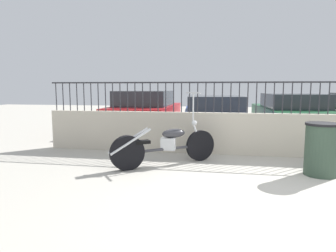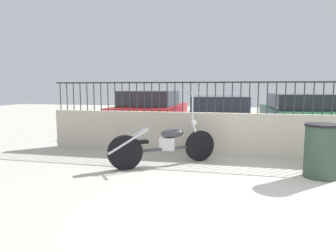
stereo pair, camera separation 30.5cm
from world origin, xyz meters
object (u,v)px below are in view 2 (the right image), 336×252
(car_red, at_px, (151,111))
(car_green, at_px, (298,115))
(trash_bin, at_px, (322,151))
(car_blue, at_px, (218,116))
(motorcycle_dark_grey, at_px, (159,146))

(car_red, height_order, car_green, car_red)
(car_green, bearing_deg, car_red, 87.76)
(trash_bin, height_order, car_red, car_red)
(trash_bin, xyz_separation_m, car_red, (-4.30, 4.49, 0.24))
(car_red, bearing_deg, car_blue, -103.32)
(trash_bin, xyz_separation_m, car_blue, (-1.97, 3.95, 0.19))
(car_blue, height_order, car_green, car_green)
(car_green, bearing_deg, motorcycle_dark_grey, 140.19)
(motorcycle_dark_grey, height_order, car_blue, motorcycle_dark_grey)
(motorcycle_dark_grey, height_order, car_red, motorcycle_dark_grey)
(car_green, bearing_deg, trash_bin, 171.55)
(trash_bin, relative_size, car_blue, 0.19)
(trash_bin, xyz_separation_m, car_green, (0.45, 4.53, 0.22))
(car_red, xyz_separation_m, car_blue, (2.33, -0.54, -0.06))
(car_blue, relative_size, car_green, 1.06)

